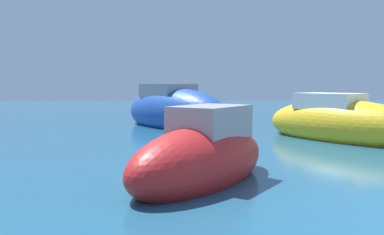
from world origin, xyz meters
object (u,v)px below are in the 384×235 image
(moored_boat_6, at_px, (202,157))
(moored_boat_2, at_px, (175,111))
(moored_boat_3, at_px, (319,116))
(moored_boat_8, at_px, (340,124))

(moored_boat_6, bearing_deg, moored_boat_2, -140.89)
(moored_boat_2, xyz_separation_m, moored_boat_6, (0.47, -10.27, -0.20))
(moored_boat_3, relative_size, moored_boat_6, 0.79)
(moored_boat_2, height_order, moored_boat_3, moored_boat_2)
(moored_boat_2, bearing_deg, moored_boat_6, -34.18)
(moored_boat_2, relative_size, moored_boat_8, 1.12)
(moored_boat_3, bearing_deg, moored_boat_8, -178.94)
(moored_boat_6, bearing_deg, moored_boat_3, -172.97)
(moored_boat_3, xyz_separation_m, moored_boat_8, (-1.73, -6.62, 0.29))
(moored_boat_3, bearing_deg, moored_boat_2, 121.11)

